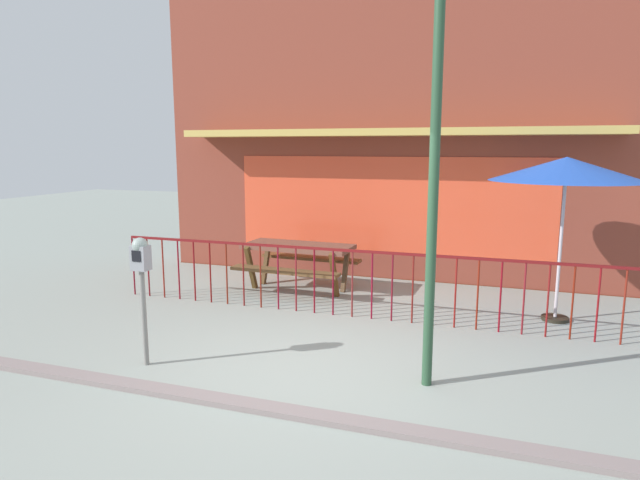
{
  "coord_description": "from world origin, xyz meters",
  "views": [
    {
      "loc": [
        1.92,
        -5.0,
        2.36
      ],
      "look_at": [
        -0.61,
        2.47,
        1.0
      ],
      "focal_mm": 30.23,
      "sensor_mm": 36.0,
      "label": 1
    }
  ],
  "objects_px": {
    "patio_umbrella": "(566,170)",
    "parking_meter_near": "(141,267)",
    "street_lamp": "(436,108)",
    "picnic_table_left": "(298,254)"
  },
  "relations": [
    {
      "from": "patio_umbrella",
      "to": "picnic_table_left",
      "type": "bearing_deg",
      "value": 174.82
    },
    {
      "from": "parking_meter_near",
      "to": "street_lamp",
      "type": "xyz_separation_m",
      "value": [
        2.99,
        0.49,
        1.63
      ]
    },
    {
      "from": "patio_umbrella",
      "to": "parking_meter_near",
      "type": "height_order",
      "value": "patio_umbrella"
    },
    {
      "from": "patio_umbrella",
      "to": "street_lamp",
      "type": "distance_m",
      "value": 3.06
    },
    {
      "from": "patio_umbrella",
      "to": "street_lamp",
      "type": "bearing_deg",
      "value": -118.1
    },
    {
      "from": "parking_meter_near",
      "to": "street_lamp",
      "type": "distance_m",
      "value": 3.44
    },
    {
      "from": "picnic_table_left",
      "to": "parking_meter_near",
      "type": "distance_m",
      "value": 3.54
    },
    {
      "from": "parking_meter_near",
      "to": "street_lamp",
      "type": "bearing_deg",
      "value": 9.25
    },
    {
      "from": "picnic_table_left",
      "to": "patio_umbrella",
      "type": "relative_size",
      "value": 0.83
    },
    {
      "from": "picnic_table_left",
      "to": "street_lamp",
      "type": "relative_size",
      "value": 0.44
    }
  ]
}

